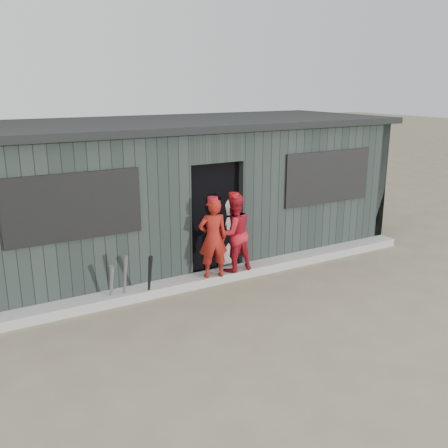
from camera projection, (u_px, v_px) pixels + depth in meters
ground at (286, 321)px, 7.13m from camera, size 80.00×80.00×0.00m
curb at (223, 275)px, 8.63m from camera, size 8.00×0.36×0.15m
bat_left at (111, 285)px, 7.53m from camera, size 0.08×0.29×0.69m
bat_mid at (125, 278)px, 7.60m from camera, size 0.09×0.24×0.81m
bat_right at (150, 277)px, 7.68m from camera, size 0.13×0.38×0.79m
player_red_left at (213, 238)px, 8.19m from camera, size 0.55×0.42×1.34m
player_red_right at (234, 233)px, 8.48m from camera, size 0.67×0.53×1.34m
player_grey_back at (224, 232)px, 9.00m from camera, size 0.71×0.51×1.36m
dugout at (181, 189)px, 9.71m from camera, size 8.30×3.30×2.62m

